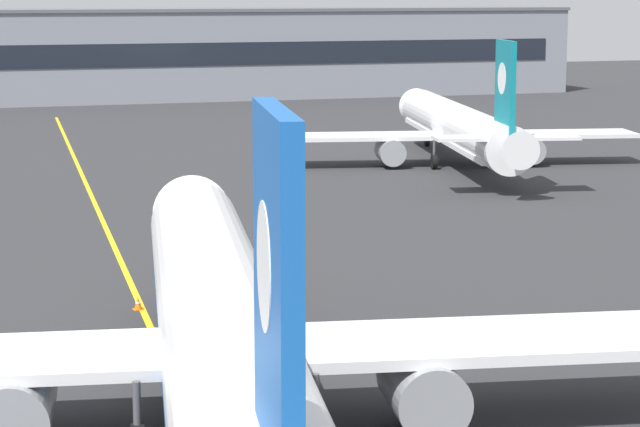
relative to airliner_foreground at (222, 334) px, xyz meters
The scene contains 4 objects.
taxiway_centreline 15.39m from the airliner_foreground, 88.12° to the left, with size 0.30×180.00×0.01m, color yellow.
airliner_foreground is the anchor object (origin of this frame).
airliner_background 64.19m from the airliner_foreground, 59.30° to the left, with size 28.67×36.55×10.34m.
safety_cone_by_nose_gear 17.47m from the airliner_foreground, 88.40° to the left, with size 0.44×0.44×0.55m.
Camera 1 is at (-9.52, -21.94, 13.68)m, focal length 72.53 mm.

